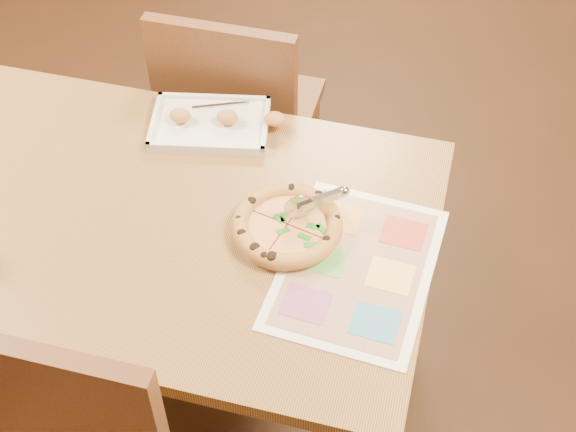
% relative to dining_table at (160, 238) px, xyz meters
% --- Properties ---
extents(dining_table, '(1.30, 0.85, 0.72)m').
position_rel_dining_table_xyz_m(dining_table, '(0.00, 0.00, 0.00)').
color(dining_table, olive).
rests_on(dining_table, ground).
extents(chair_far, '(0.42, 0.42, 0.47)m').
position_rel_dining_table_xyz_m(chair_far, '(-0.00, 0.60, -0.07)').
color(chair_far, brown).
rests_on(chair_far, ground).
extents(plate, '(0.31, 0.31, 0.01)m').
position_rel_dining_table_xyz_m(plate, '(0.31, 0.03, 0.09)').
color(plate, white).
rests_on(plate, dining_table).
extents(pizza, '(0.25, 0.25, 0.04)m').
position_rel_dining_table_xyz_m(pizza, '(0.31, 0.02, 0.11)').
color(pizza, '#D39048').
rests_on(pizza, plate).
extents(pizza_cutter, '(0.13, 0.06, 0.08)m').
position_rel_dining_table_xyz_m(pizza_cutter, '(0.37, 0.06, 0.16)').
color(pizza_cutter, silver).
rests_on(pizza_cutter, pizza).
extents(appetizer_tray, '(0.36, 0.26, 0.06)m').
position_rel_dining_table_xyz_m(appetizer_tray, '(0.04, 0.32, 0.10)').
color(appetizer_tray, white).
rests_on(appetizer_tray, dining_table).
extents(menu, '(0.36, 0.48, 0.00)m').
position_rel_dining_table_xyz_m(menu, '(0.49, -0.04, 0.09)').
color(menu, white).
rests_on(menu, dining_table).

